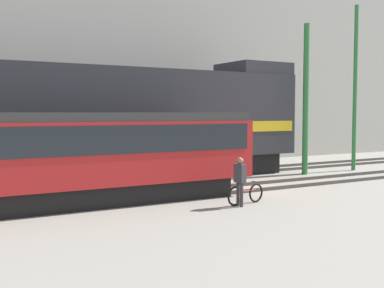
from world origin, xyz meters
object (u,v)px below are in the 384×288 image
object	(u,v)px
bicycle	(246,194)
streetcar	(67,153)
utility_pole_right	(355,88)
freight_locomotive	(107,123)
person	(240,177)
utility_pole_center	(306,100)

from	to	relation	value
bicycle	streetcar	bearing A→B (deg)	154.22
utility_pole_right	bicycle	bearing A→B (deg)	-155.45
bicycle	utility_pole_right	world-z (taller)	utility_pole_right
freight_locomotive	person	world-z (taller)	freight_locomotive
freight_locomotive	bicycle	size ratio (longest dim) A/B	11.64
bicycle	utility_pole_center	bearing A→B (deg)	34.06
streetcar	person	distance (m)	5.60
person	utility_pole_center	world-z (taller)	utility_pole_center
bicycle	utility_pole_right	xyz separation A→B (m)	(10.58, 4.83, 3.96)
person	utility_pole_right	distance (m)	12.53
utility_pole_center	person	bearing A→B (deg)	-146.18
streetcar	utility_pole_center	world-z (taller)	utility_pole_center
streetcar	utility_pole_right	bearing A→B (deg)	8.32
streetcar	utility_pole_center	xyz separation A→B (m)	(12.37, 2.31, 1.93)
utility_pole_center	streetcar	bearing A→B (deg)	-169.42
person	utility_pole_center	size ratio (longest dim) A/B	0.22
person	utility_pole_right	world-z (taller)	utility_pole_right
streetcar	utility_pole_right	distance (m)	16.17
freight_locomotive	person	bearing A→B (deg)	-76.19
freight_locomotive	utility_pole_right	distance (m)	13.10
utility_pole_right	freight_locomotive	bearing A→B (deg)	169.76
bicycle	freight_locomotive	bearing A→B (deg)	107.16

